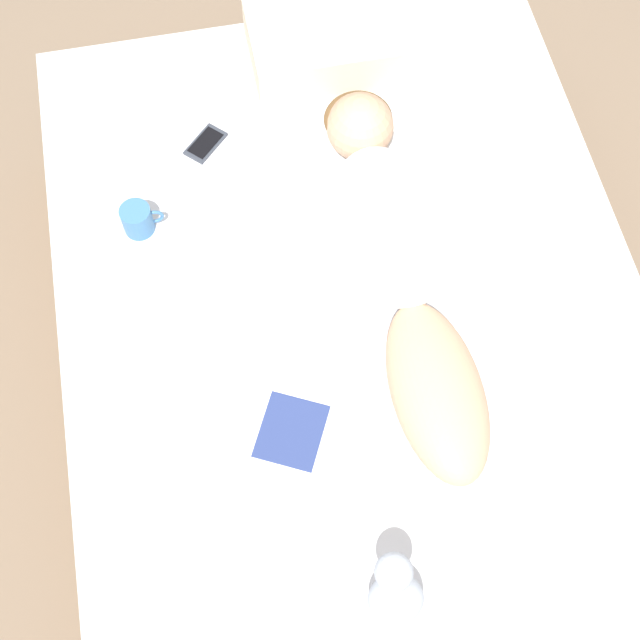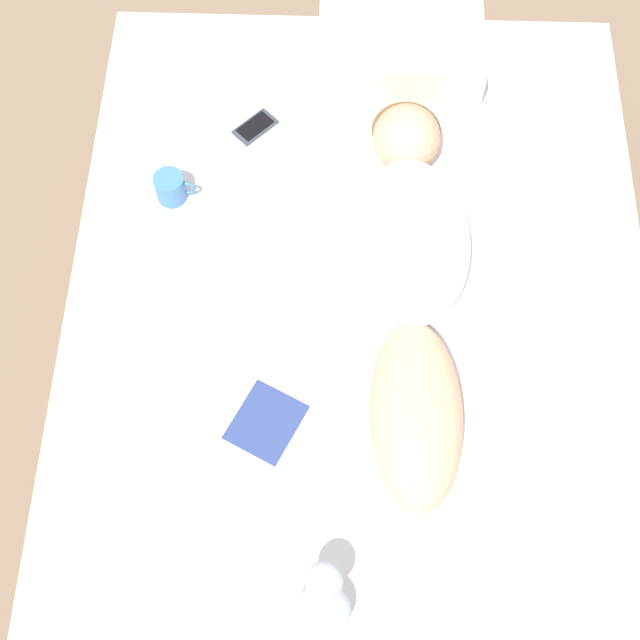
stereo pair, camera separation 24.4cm
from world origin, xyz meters
The scene contains 8 objects.
ground_plane centered at (0.00, 0.00, 0.00)m, with size 12.00×12.00×0.00m, color #7A6651.
bed centered at (0.00, 0.00, 0.30)m, with size 1.72×2.19×0.60m.
person centered at (0.14, 0.07, 0.70)m, with size 0.35×1.25×0.21m.
open_magazine centered at (-0.35, -0.33, 0.61)m, with size 0.57×0.47×0.01m.
coffee_mug centered at (-0.56, 0.33, 0.65)m, with size 0.12×0.09×0.09m.
cell_phone centered at (-0.33, 0.59, 0.61)m, with size 0.15×0.15×0.01m.
plush_toy centered at (-0.08, -0.85, 0.69)m, with size 0.13×0.15×0.19m.
pillow centered at (0.12, 0.86, 0.68)m, with size 0.52×0.34×0.16m.
Camera 1 is at (-0.32, -1.15, 2.85)m, focal length 50.00 mm.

